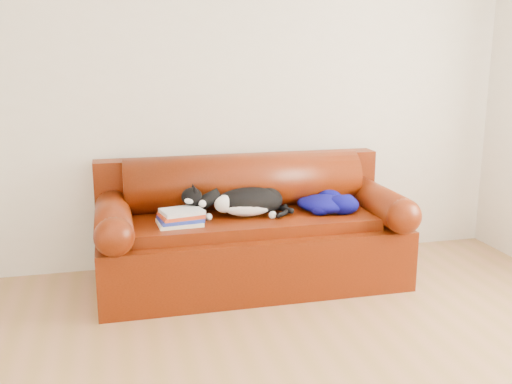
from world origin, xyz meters
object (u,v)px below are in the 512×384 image
sofa_base (251,250)px  blanket (327,203)px  book_stack (181,217)px  cat (248,203)px

sofa_base → blanket: blanket is taller
book_stack → blanket: bearing=5.1°
book_stack → blanket: size_ratio=0.64×
book_stack → blanket: 1.04m
sofa_base → blanket: 0.63m
blanket → sofa_base: bearing=175.1°
book_stack → cat: size_ratio=0.44×
cat → blanket: cat is taller
book_stack → blanket: (1.04, 0.09, 0.01)m
sofa_base → book_stack: book_stack is taller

